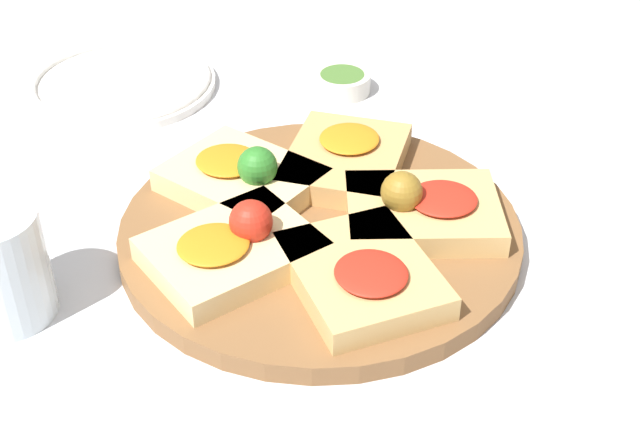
{
  "coord_description": "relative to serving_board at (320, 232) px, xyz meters",
  "views": [
    {
      "loc": [
        0.58,
        -0.36,
        0.52
      ],
      "look_at": [
        0.0,
        0.0,
        0.03
      ],
      "focal_mm": 50.0,
      "sensor_mm": 36.0,
      "label": 1
    }
  ],
  "objects": [
    {
      "name": "ground_plane",
      "position": [
        0.0,
        0.0,
        -0.01
      ],
      "size": [
        3.0,
        3.0,
        0.0
      ],
      "primitive_type": "plane",
      "color": "silver"
    },
    {
      "name": "dipping_bowl",
      "position": [
        -0.24,
        0.18,
        0.0
      ],
      "size": [
        0.07,
        0.07,
        0.02
      ],
      "color": "silver",
      "rests_on": "ground_plane"
    },
    {
      "name": "focaccia_slice_4",
      "position": [
        -0.07,
        0.07,
        0.02
      ],
      "size": [
        0.18,
        0.18,
        0.03
      ],
      "color": "tan",
      "rests_on": "serving_board"
    },
    {
      "name": "focaccia_slice_3",
      "position": [
        0.05,
        0.08,
        0.03
      ],
      "size": [
        0.17,
        0.18,
        0.05
      ],
      "color": "tan",
      "rests_on": "serving_board"
    },
    {
      "name": "focaccia_slice_2",
      "position": [
        0.1,
        -0.02,
        0.02
      ],
      "size": [
        0.16,
        0.14,
        0.03
      ],
      "color": "tan",
      "rests_on": "serving_board"
    },
    {
      "name": "plate_left",
      "position": [
        -0.39,
        -0.05,
        -0.0
      ],
      "size": [
        0.23,
        0.23,
        0.02
      ],
      "color": "white",
      "rests_on": "ground_plane"
    },
    {
      "name": "focaccia_slice_1",
      "position": [
        0.01,
        -0.1,
        0.03
      ],
      "size": [
        0.12,
        0.15,
        0.05
      ],
      "color": "#E5C689",
      "rests_on": "serving_board"
    },
    {
      "name": "focaccia_slice_0",
      "position": [
        -0.09,
        -0.03,
        0.03
      ],
      "size": [
        0.17,
        0.16,
        0.05
      ],
      "color": "#E5C689",
      "rests_on": "serving_board"
    },
    {
      "name": "serving_board",
      "position": [
        0.0,
        0.0,
        0.0
      ],
      "size": [
        0.38,
        0.38,
        0.02
      ],
      "primitive_type": "cylinder",
      "color": "brown",
      "rests_on": "ground_plane"
    }
  ]
}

